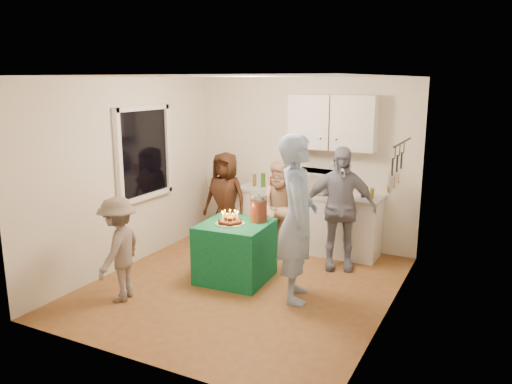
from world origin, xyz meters
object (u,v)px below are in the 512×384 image
at_px(microwave, 312,181).
at_px(child_near_left, 119,249).
at_px(counter, 307,222).
at_px(party_table, 235,251).
at_px(woman_back_center, 282,209).
at_px(woman_back_right, 339,208).
at_px(punch_jar, 259,209).
at_px(man_birthday, 297,219).
at_px(woman_back_left, 226,199).

bearing_deg(microwave, child_near_left, -110.20).
relative_size(counter, party_table, 2.59).
height_order(woman_back_center, woman_back_right, woman_back_right).
height_order(party_table, child_near_left, child_near_left).
distance_m(microwave, woman_back_center, 0.66).
xyz_separation_m(punch_jar, man_birthday, (0.70, -0.40, 0.06)).
relative_size(punch_jar, woman_back_left, 0.23).
relative_size(counter, punch_jar, 6.47).
bearing_deg(child_near_left, man_birthday, 102.89).
bearing_deg(woman_back_right, woman_back_center, 152.52).
height_order(man_birthday, woman_back_center, man_birthday).
height_order(man_birthday, woman_back_left, man_birthday).
distance_m(punch_jar, child_near_left, 1.81).
relative_size(party_table, punch_jar, 2.50).
xyz_separation_m(man_birthday, woman_back_left, (-1.77, 1.36, -0.25)).
bearing_deg(microwave, woman_back_right, -35.97).
relative_size(counter, man_birthday, 1.11).
distance_m(party_table, child_near_left, 1.49).
xyz_separation_m(party_table, child_near_left, (-0.92, -1.15, 0.24)).
bearing_deg(woman_back_right, microwave, 116.46).
bearing_deg(woman_back_left, punch_jar, -42.09).
xyz_separation_m(woman_back_center, child_near_left, (-1.08, -2.26, -0.08)).
xyz_separation_m(microwave, woman_back_center, (-0.29, -0.46, -0.37)).
xyz_separation_m(microwave, woman_back_left, (-1.29, -0.38, -0.34)).
bearing_deg(party_table, woman_back_right, 43.14).
relative_size(counter, woman_back_left, 1.49).
height_order(counter, child_near_left, child_near_left).
distance_m(party_table, woman_back_right, 1.54).
relative_size(woman_back_left, woman_back_right, 0.87).
bearing_deg(punch_jar, woman_back_left, 137.73).
bearing_deg(man_birthday, party_table, 55.84).
xyz_separation_m(woman_back_right, child_near_left, (-1.98, -2.15, -0.23)).
relative_size(counter, woman_back_right, 1.29).
distance_m(counter, microwave, 0.65).
bearing_deg(woman_back_right, child_near_left, -153.58).
xyz_separation_m(punch_jar, child_near_left, (-1.15, -1.36, -0.31)).
distance_m(party_table, punch_jar, 0.63).
xyz_separation_m(counter, party_table, (-0.40, -1.56, -0.05)).
distance_m(woman_back_right, child_near_left, 2.94).
bearing_deg(party_table, woman_back_left, 125.17).
bearing_deg(man_birthday, counter, -5.86).
bearing_deg(woman_back_right, counter, 119.19).
distance_m(woman_back_left, woman_back_center, 1.00).
bearing_deg(counter, woman_back_center, -117.00).
bearing_deg(counter, child_near_left, -115.79).
bearing_deg(punch_jar, woman_back_right, 43.46).
bearing_deg(woman_back_right, punch_jar, -157.47).
bearing_deg(woman_back_left, woman_back_right, -5.22).
xyz_separation_m(microwave, woman_back_right, (0.61, -0.56, -0.22)).
xyz_separation_m(punch_jar, woman_back_center, (-0.07, 0.89, -0.22)).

